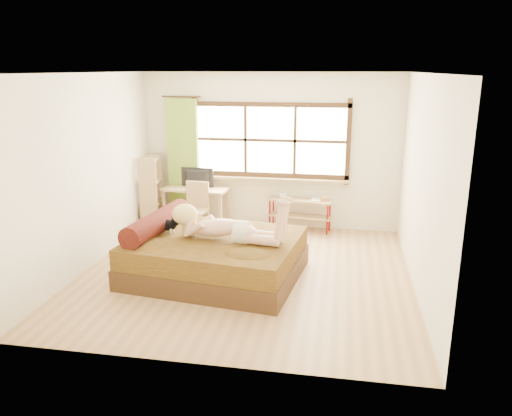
% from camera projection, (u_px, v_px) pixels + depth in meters
% --- Properties ---
extents(floor, '(4.50, 4.50, 0.00)m').
position_uv_depth(floor, '(246.00, 273.00, 6.95)').
color(floor, '#9E754C').
rests_on(floor, ground).
extents(ceiling, '(4.50, 4.50, 0.00)m').
position_uv_depth(ceiling, '(245.00, 73.00, 6.22)').
color(ceiling, white).
rests_on(ceiling, wall_back).
extents(wall_back, '(4.50, 0.00, 4.50)m').
position_uv_depth(wall_back, '(270.00, 152.00, 8.72)').
color(wall_back, silver).
rests_on(wall_back, floor).
extents(wall_front, '(4.50, 0.00, 4.50)m').
position_uv_depth(wall_front, '(197.00, 232.00, 4.45)').
color(wall_front, silver).
rests_on(wall_front, floor).
extents(wall_left, '(0.00, 4.50, 4.50)m').
position_uv_depth(wall_left, '(87.00, 173.00, 6.96)').
color(wall_left, silver).
rests_on(wall_left, floor).
extents(wall_right, '(0.00, 4.50, 4.50)m').
position_uv_depth(wall_right, '(422.00, 185.00, 6.21)').
color(wall_right, silver).
rests_on(wall_right, floor).
extents(window, '(2.80, 0.16, 1.46)m').
position_uv_depth(window, '(270.00, 143.00, 8.65)').
color(window, '#FFEDBF').
rests_on(window, wall_back).
extents(curtain, '(0.55, 0.10, 2.20)m').
position_uv_depth(curtain, '(183.00, 161.00, 8.91)').
color(curtain, olive).
rests_on(curtain, wall_back).
extents(bed, '(2.43, 2.05, 0.84)m').
position_uv_depth(bed, '(212.00, 255.00, 6.80)').
color(bed, black).
rests_on(bed, floor).
extents(woman, '(1.60, 0.64, 0.66)m').
position_uv_depth(woman, '(225.00, 216.00, 6.56)').
color(woman, '#D8A58B').
rests_on(woman, bed).
extents(kitten, '(0.35, 0.18, 0.27)m').
position_uv_depth(kitten, '(166.00, 223.00, 6.90)').
color(kitten, black).
rests_on(kitten, bed).
extents(desk, '(1.18, 0.62, 0.72)m').
position_uv_depth(desk, '(196.00, 193.00, 8.84)').
color(desk, '#9E8055').
rests_on(desk, floor).
extents(monitor, '(0.60, 0.13, 0.34)m').
position_uv_depth(monitor, '(196.00, 178.00, 8.82)').
color(monitor, black).
rests_on(monitor, desk).
extents(chair, '(0.43, 0.43, 0.90)m').
position_uv_depth(chair, '(196.00, 205.00, 8.51)').
color(chair, '#9E8055').
rests_on(chair, floor).
extents(pipe_shelf, '(1.15, 0.45, 0.63)m').
position_uv_depth(pipe_shelf, '(300.00, 207.00, 8.70)').
color(pipe_shelf, '#9E8055').
rests_on(pipe_shelf, floor).
extents(cup, '(0.14, 0.14, 0.10)m').
position_uv_depth(cup, '(283.00, 196.00, 8.70)').
color(cup, gray).
rests_on(cup, pipe_shelf).
extents(book, '(0.21, 0.26, 0.02)m').
position_uv_depth(book, '(311.00, 199.00, 8.63)').
color(book, gray).
rests_on(book, pipe_shelf).
extents(bookshelf, '(0.40, 0.59, 1.27)m').
position_uv_depth(bookshelf, '(151.00, 191.00, 8.89)').
color(bookshelf, '#9E8055').
rests_on(bookshelf, floor).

